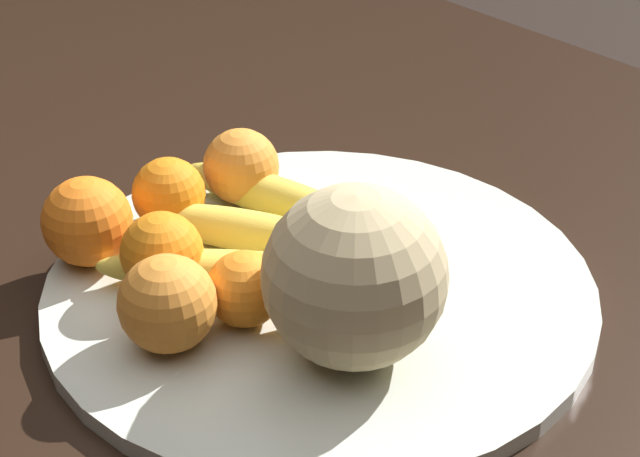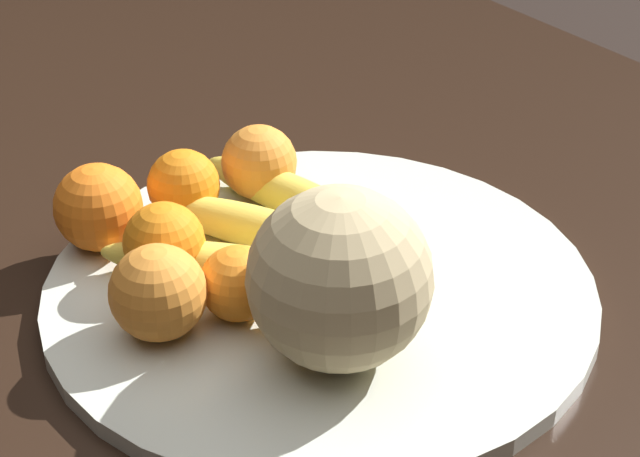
{
  "view_description": "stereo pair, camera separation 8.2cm",
  "coord_description": "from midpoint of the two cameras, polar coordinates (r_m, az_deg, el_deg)",
  "views": [
    {
      "loc": [
        0.53,
        -0.51,
        1.26
      ],
      "look_at": [
        0.02,
        -0.05,
        0.82
      ],
      "focal_mm": 60.0,
      "sensor_mm": 36.0,
      "label": 1
    },
    {
      "loc": [
        0.58,
        -0.45,
        1.26
      ],
      "look_at": [
        0.02,
        -0.05,
        0.82
      ],
      "focal_mm": 60.0,
      "sensor_mm": 36.0,
      "label": 2
    }
  ],
  "objects": [
    {
      "name": "kitchen_table",
      "position": [
        0.94,
        4.08,
        -6.4
      ],
      "size": [
        1.57,
        1.05,
        0.76
      ],
      "color": "black",
      "rests_on": "ground_plane"
    },
    {
      "name": "orange_top_small",
      "position": [
        0.94,
        -0.78,
        3.48
      ],
      "size": [
        0.07,
        0.07,
        0.07
      ],
      "color": "orange",
      "rests_on": "fruit_bowl"
    },
    {
      "name": "melon",
      "position": [
        0.74,
        4.24,
        -2.79
      ],
      "size": [
        0.13,
        0.13,
        0.13
      ],
      "color": "tan",
      "rests_on": "fruit_bowl"
    },
    {
      "name": "orange_mid_center",
      "position": [
        0.88,
        -9.17,
        1.04
      ],
      "size": [
        0.07,
        0.07,
        0.07
      ],
      "color": "orange",
      "rests_on": "fruit_bowl"
    },
    {
      "name": "produce_tag",
      "position": [
        0.87,
        -1.02,
        -1.41
      ],
      "size": [
        0.09,
        0.08,
        0.0
      ],
      "rotation": [
        0.0,
        0.0,
        -0.66
      ],
      "color": "white",
      "rests_on": "fruit_bowl"
    },
    {
      "name": "orange_back_left",
      "position": [
        0.91,
        -4.77,
        2.24
      ],
      "size": [
        0.06,
        0.06,
        0.06
      ],
      "color": "orange",
      "rests_on": "fruit_bowl"
    },
    {
      "name": "banana_bunch",
      "position": [
        0.88,
        -0.57,
        0.01
      ],
      "size": [
        0.24,
        0.23,
        0.04
      ],
      "rotation": [
        0.0,
        0.0,
        9.95
      ],
      "color": "brown",
      "rests_on": "fruit_bowl"
    },
    {
      "name": "orange_front_left",
      "position": [
        0.83,
        -5.56,
        -0.85
      ],
      "size": [
        0.06,
        0.06,
        0.06
      ],
      "color": "orange",
      "rests_on": "fruit_bowl"
    },
    {
      "name": "orange_back_right",
      "position": [
        0.77,
        -5.67,
        -3.53
      ],
      "size": [
        0.07,
        0.07,
        0.07
      ],
      "color": "orange",
      "rests_on": "fruit_bowl"
    },
    {
      "name": "fruit_bowl",
      "position": [
        0.85,
        2.76,
        -3.33
      ],
      "size": [
        0.44,
        0.44,
        0.01
      ],
      "color": "beige",
      "rests_on": "kitchen_table"
    },
    {
      "name": "orange_front_right",
      "position": [
        0.79,
        -1.46,
        -3.05
      ],
      "size": [
        0.06,
        0.06,
        0.06
      ],
      "color": "orange",
      "rests_on": "fruit_bowl"
    }
  ]
}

